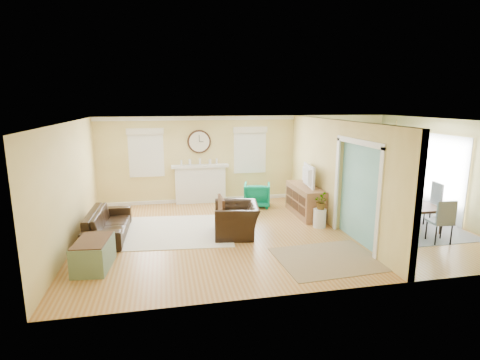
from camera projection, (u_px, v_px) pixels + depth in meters
name	position (u px, v px, depth m)	size (l,w,h in m)	color
floor	(275.00, 230.00, 8.96)	(9.00, 9.00, 0.00)	#A5652A
wall_back	(248.00, 158.00, 11.57)	(9.00, 0.02, 2.60)	tan
wall_front	(333.00, 214.00, 5.82)	(9.00, 0.02, 2.60)	tan
wall_left	(70.00, 185.00, 7.82)	(0.02, 6.00, 2.60)	tan
wall_right	(445.00, 170.00, 9.58)	(0.02, 6.00, 2.60)	tan
ceiling	(277.00, 121.00, 8.43)	(9.00, 6.00, 0.02)	white
partition	(332.00, 170.00, 9.25)	(0.17, 6.00, 2.60)	tan
fireplace	(200.00, 183.00, 11.31)	(1.70, 0.30, 1.17)	white
wall_clock	(199.00, 142.00, 11.14)	(0.70, 0.07, 0.70)	#422818
window_left	(146.00, 149.00, 10.86)	(1.05, 0.13, 1.42)	white
window_right	(250.00, 147.00, 11.47)	(1.05, 0.13, 1.42)	white
french_doors	(442.00, 178.00, 9.61)	(0.06, 1.70, 2.20)	white
pendant	(395.00, 136.00, 9.10)	(0.30, 0.30, 0.55)	gold
rug_cream	(174.00, 231.00, 8.89)	(2.71, 2.35, 0.01)	beige
rug_jute	(328.00, 259.00, 7.31)	(1.95, 1.60, 0.01)	#9B8863
rug_grey	(405.00, 225.00, 9.34)	(2.20, 2.75, 0.01)	gray
sofa	(108.00, 223.00, 8.50)	(2.09, 0.82, 0.61)	black
eames_chair	(236.00, 220.00, 8.58)	(1.13, 0.98, 0.73)	black
green_chair	(257.00, 195.00, 10.95)	(0.74, 0.76, 0.69)	#056C47
trunk	(93.00, 254.00, 6.86)	(0.68, 1.01, 0.55)	slate
credenza	(305.00, 200.00, 10.11)	(0.56, 1.65, 0.80)	#916645
tv	(305.00, 175.00, 9.96)	(1.01, 0.13, 0.58)	black
garden_stool	(320.00, 218.00, 9.14)	(0.31, 0.31, 0.46)	white
potted_plant	(320.00, 201.00, 9.05)	(0.36, 0.31, 0.40)	#337F33
dining_table	(407.00, 213.00, 9.28)	(1.72, 0.96, 0.61)	#422818
dining_chair_n	(383.00, 193.00, 10.27)	(0.45, 0.45, 0.97)	gray
dining_chair_s	(440.00, 217.00, 8.08)	(0.47, 0.47, 0.98)	gray
dining_chair_w	(384.00, 207.00, 9.02)	(0.46, 0.46, 0.89)	white
dining_chair_e	(429.00, 199.00, 9.40)	(0.52, 0.52, 1.03)	gray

